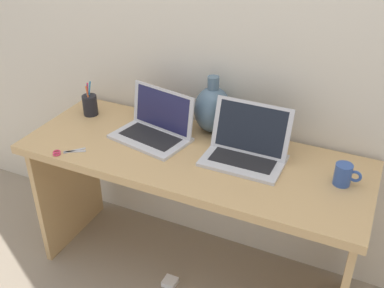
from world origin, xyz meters
TOP-DOWN VIEW (x-y plane):
  - ground_plane at (0.00, 0.00)m, footprint 6.00×6.00m
  - back_wall at (0.00, 0.34)m, footprint 4.40×0.04m
  - desk at (0.00, 0.00)m, footprint 1.59×0.59m
  - laptop_left at (-0.22, 0.07)m, footprint 0.40×0.30m
  - laptop_right at (0.23, 0.07)m, footprint 0.35×0.25m
  - green_vase at (0.00, 0.24)m, footprint 0.18×0.18m
  - coffee_mug at (0.65, 0.04)m, footprint 0.11×0.07m
  - pen_cup at (-0.65, 0.13)m, footprint 0.08×0.08m
  - scissors at (-0.53, -0.24)m, footprint 0.13×0.12m
  - power_brick at (-0.07, -0.12)m, footprint 0.07×0.07m

SIDE VIEW (x-z plane):
  - ground_plane at x=0.00m, z-range 0.00..0.00m
  - power_brick at x=-0.07m, z-range 0.00..0.03m
  - desk at x=0.00m, z-range 0.22..0.97m
  - scissors at x=-0.53m, z-range 0.75..0.76m
  - coffee_mug at x=0.65m, z-range 0.75..0.85m
  - pen_cup at x=-0.65m, z-range 0.72..0.90m
  - laptop_left at x=-0.22m, z-range 0.70..0.92m
  - laptop_right at x=0.23m, z-range 0.70..0.94m
  - green_vase at x=0.00m, z-range 0.73..1.01m
  - back_wall at x=0.00m, z-range 0.00..2.40m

